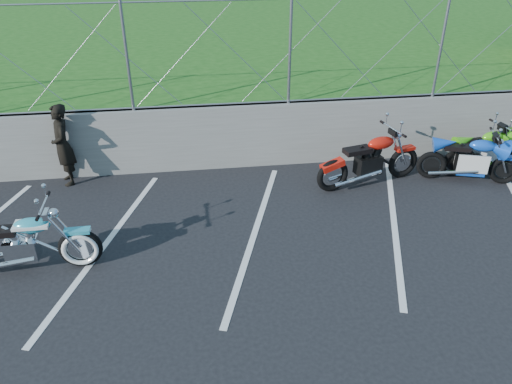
{
  "coord_description": "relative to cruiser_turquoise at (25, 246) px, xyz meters",
  "views": [
    {
      "loc": [
        -0.9,
        -5.77,
        4.66
      ],
      "look_at": [
        0.06,
        1.3,
        0.59
      ],
      "focal_mm": 35.0,
      "sensor_mm": 36.0,
      "label": 1
    }
  ],
  "objects": [
    {
      "name": "parking_lines",
      "position": [
        4.61,
        0.54,
        -0.44
      ],
      "size": [
        18.29,
        4.31,
        0.01
      ],
      "color": "silver",
      "rests_on": "ground"
    },
    {
      "name": "grass_field",
      "position": [
        3.41,
        13.04,
        0.21
      ],
      "size": [
        30.0,
        20.0,
        1.3
      ],
      "primitive_type": "cube",
      "color": "#1E4F15",
      "rests_on": "ground"
    },
    {
      "name": "person_standing",
      "position": [
        0.06,
        2.74,
        0.35
      ],
      "size": [
        0.54,
        0.67,
        1.58
      ],
      "primitive_type": "imported",
      "rotation": [
        0.0,
        0.0,
        -1.25
      ],
      "color": "black",
      "rests_on": "ground"
    },
    {
      "name": "naked_orange",
      "position": [
        5.81,
        1.91,
        0.03
      ],
      "size": [
        2.17,
        0.77,
        1.1
      ],
      "rotation": [
        0.0,
        0.0,
        0.23
      ],
      "color": "black",
      "rests_on": "ground"
    },
    {
      "name": "retaining_wall",
      "position": [
        3.41,
        3.04,
        0.21
      ],
      "size": [
        30.0,
        0.22,
        1.3
      ],
      "primitive_type": "cube",
      "color": "slate",
      "rests_on": "ground"
    },
    {
      "name": "chain_link_fence",
      "position": [
        3.41,
        3.04,
        1.86
      ],
      "size": [
        28.0,
        0.03,
        2.0
      ],
      "color": "gray",
      "rests_on": "retaining_wall"
    },
    {
      "name": "ground",
      "position": [
        3.41,
        -0.46,
        -0.44
      ],
      "size": [
        90.0,
        90.0,
        0.0
      ],
      "primitive_type": "plane",
      "color": "black",
      "rests_on": "ground"
    },
    {
      "name": "sportbike_blue",
      "position": [
        7.76,
        1.75,
        -0.01
      ],
      "size": [
        1.87,
        0.77,
        1.0
      ],
      "rotation": [
        0.0,
        0.0,
        -0.3
      ],
      "color": "black",
      "rests_on": "ground"
    },
    {
      "name": "sportbike_green",
      "position": [
        8.24,
        2.14,
        -0.03
      ],
      "size": [
        1.82,
        0.65,
        0.95
      ],
      "rotation": [
        0.0,
        0.0,
        0.17
      ],
      "color": "black",
      "rests_on": "ground"
    },
    {
      "name": "cruiser_turquoise",
      "position": [
        0.0,
        0.0,
        0.0
      ],
      "size": [
        2.21,
        0.7,
        1.1
      ],
      "rotation": [
        0.0,
        0.0,
        0.01
      ],
      "color": "black",
      "rests_on": "ground"
    }
  ]
}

